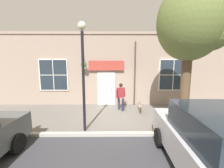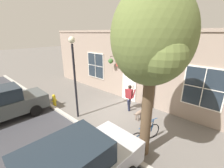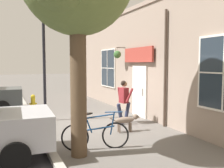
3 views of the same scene
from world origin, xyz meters
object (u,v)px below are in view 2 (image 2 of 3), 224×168
at_px(pedestrian_walking, 130,95).
at_px(dog_on_leash, 140,112).
at_px(leaning_bicycle, 145,135).
at_px(parked_car_nearest_curb, 0,104).
at_px(street_lamp, 74,66).
at_px(fire_hydrant, 54,100).
at_px(street_tree_by_curb, 154,41).

distance_m(pedestrian_walking, dog_on_leash, 1.25).
bearing_deg(leaning_bicycle, parked_car_nearest_curb, -61.78).
distance_m(pedestrian_walking, street_lamp, 3.59).
bearing_deg(leaning_bicycle, fire_hydrant, -81.72).
distance_m(street_tree_by_curb, street_lamp, 4.38).
height_order(dog_on_leash, parked_car_nearest_curb, parked_car_nearest_curb).
bearing_deg(dog_on_leash, leaning_bicycle, 38.04).
xyz_separation_m(pedestrian_walking, dog_on_leash, (0.42, 1.03, -0.56)).
xyz_separation_m(parked_car_nearest_curb, street_lamp, (-2.86, 2.75, 1.97)).
relative_size(pedestrian_walking, leaning_bicycle, 0.94).
relative_size(street_tree_by_curb, leaning_bicycle, 3.45).
xyz_separation_m(leaning_bicycle, street_lamp, (0.67, -3.83, 2.47)).
height_order(pedestrian_walking, street_lamp, street_lamp).
bearing_deg(pedestrian_walking, leaning_bicycle, 49.07).
height_order(street_tree_by_curb, fire_hydrant, street_tree_by_curb).
bearing_deg(fire_hydrant, pedestrian_walking, 125.70).
xyz_separation_m(pedestrian_walking, street_lamp, (2.56, -1.65, 1.91)).
height_order(dog_on_leash, street_tree_by_curb, street_tree_by_curb).
bearing_deg(leaning_bicycle, street_lamp, -80.08).
bearing_deg(street_tree_by_curb, dog_on_leash, -144.01).
bearing_deg(street_tree_by_curb, fire_hydrant, -87.20).
xyz_separation_m(dog_on_leash, leaning_bicycle, (1.47, 1.15, 0.00)).
bearing_deg(fire_hydrant, street_lamp, 95.42).
bearing_deg(dog_on_leash, pedestrian_walking, -112.32).
bearing_deg(street_lamp, leaning_bicycle, 99.92).
xyz_separation_m(pedestrian_walking, leaning_bicycle, (1.89, 2.18, -0.56)).
xyz_separation_m(pedestrian_walking, fire_hydrant, (2.77, -3.85, -0.54)).
distance_m(leaning_bicycle, fire_hydrant, 6.09).
distance_m(pedestrian_walking, fire_hydrant, 4.77).
height_order(leaning_bicycle, fire_hydrant, leaning_bicycle).
xyz_separation_m(dog_on_leash, parked_car_nearest_curb, (5.00, -5.43, 0.50)).
bearing_deg(parked_car_nearest_curb, dog_on_leash, 132.61).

